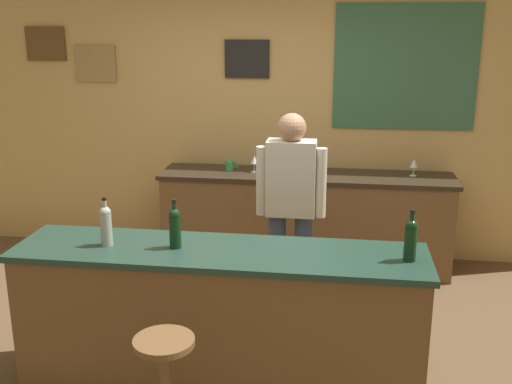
# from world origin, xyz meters

# --- Properties ---
(ground_plane) EXTENTS (10.00, 10.00, 0.00)m
(ground_plane) POSITION_xyz_m (0.00, 0.00, 0.00)
(ground_plane) COLOR brown
(back_wall) EXTENTS (6.00, 0.09, 2.80)m
(back_wall) POSITION_xyz_m (0.02, 2.03, 1.42)
(back_wall) COLOR tan
(back_wall) RESTS_ON ground_plane
(bar_counter) EXTENTS (2.52, 0.60, 0.92)m
(bar_counter) POSITION_xyz_m (0.00, -0.40, 0.46)
(bar_counter) COLOR brown
(bar_counter) RESTS_ON ground_plane
(side_counter) EXTENTS (2.70, 0.56, 0.90)m
(side_counter) POSITION_xyz_m (0.40, 1.65, 0.45)
(side_counter) COLOR brown
(side_counter) RESTS_ON ground_plane
(bartender) EXTENTS (0.52, 0.21, 1.62)m
(bartender) POSITION_xyz_m (0.35, 0.55, 0.94)
(bartender) COLOR #384766
(bartender) RESTS_ON ground_plane
(bar_stool) EXTENTS (0.32, 0.32, 0.68)m
(bar_stool) POSITION_xyz_m (-0.15, -1.08, 0.46)
(bar_stool) COLOR brown
(bar_stool) RESTS_ON ground_plane
(wine_bottle_a) EXTENTS (0.07, 0.07, 0.31)m
(wine_bottle_a) POSITION_xyz_m (-0.70, -0.42, 1.06)
(wine_bottle_a) COLOR #999E99
(wine_bottle_a) RESTS_ON bar_counter
(wine_bottle_b) EXTENTS (0.07, 0.07, 0.31)m
(wine_bottle_b) POSITION_xyz_m (-0.27, -0.40, 1.06)
(wine_bottle_b) COLOR black
(wine_bottle_b) RESTS_ON bar_counter
(wine_bottle_c) EXTENTS (0.07, 0.07, 0.31)m
(wine_bottle_c) POSITION_xyz_m (1.12, -0.41, 1.06)
(wine_bottle_c) COLOR black
(wine_bottle_c) RESTS_ON bar_counter
(wine_glass_a) EXTENTS (0.07, 0.07, 0.16)m
(wine_glass_a) POSITION_xyz_m (-0.08, 1.66, 1.01)
(wine_glass_a) COLOR silver
(wine_glass_a) RESTS_ON side_counter
(wine_glass_b) EXTENTS (0.07, 0.07, 0.16)m
(wine_glass_b) POSITION_xyz_m (0.51, 1.63, 1.01)
(wine_glass_b) COLOR silver
(wine_glass_b) RESTS_ON side_counter
(wine_glass_c) EXTENTS (0.07, 0.07, 0.16)m
(wine_glass_c) POSITION_xyz_m (1.37, 1.72, 1.01)
(wine_glass_c) COLOR silver
(wine_glass_c) RESTS_ON side_counter
(coffee_mug) EXTENTS (0.12, 0.08, 0.09)m
(coffee_mug) POSITION_xyz_m (-0.32, 1.69, 0.95)
(coffee_mug) COLOR #338C4C
(coffee_mug) RESTS_ON side_counter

